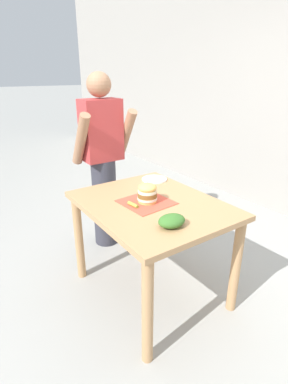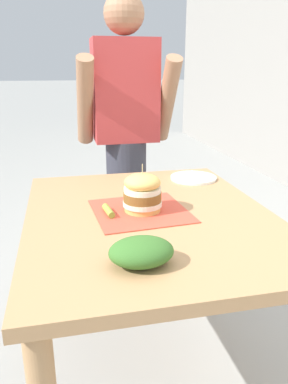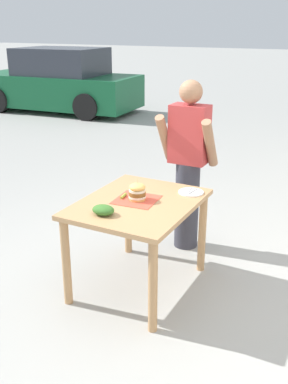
{
  "view_description": "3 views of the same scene",
  "coord_description": "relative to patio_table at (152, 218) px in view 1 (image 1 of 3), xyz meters",
  "views": [
    {
      "loc": [
        -1.17,
        -1.61,
        1.68
      ],
      "look_at": [
        0.0,
        0.1,
        0.85
      ],
      "focal_mm": 28.0,
      "sensor_mm": 36.0,
      "label": 1
    },
    {
      "loc": [
        -0.3,
        -1.25,
        1.31
      ],
      "look_at": [
        0.0,
        0.1,
        0.85
      ],
      "focal_mm": 35.0,
      "sensor_mm": 36.0,
      "label": 2
    },
    {
      "loc": [
        1.63,
        -3.02,
        2.17
      ],
      "look_at": [
        0.0,
        0.1,
        0.85
      ],
      "focal_mm": 42.0,
      "sensor_mm": 36.0,
      "label": 3
    }
  ],
  "objects": [
    {
      "name": "pickle_spear",
      "position": [
        -0.15,
        0.02,
        0.14
      ],
      "size": [
        0.04,
        0.1,
        0.02
      ],
      "primitive_type": "cylinder",
      "rotation": [
        0.0,
        1.57,
        1.69
      ],
      "color": "#8EA83D",
      "rests_on": "serving_paper"
    },
    {
      "name": "patio_table",
      "position": [
        0.0,
        0.0,
        0.0
      ],
      "size": [
        0.9,
        1.13,
        0.8
      ],
      "color": "tan",
      "rests_on": "ground"
    },
    {
      "name": "parked_car_near_curb",
      "position": [
        6.03,
        6.44,
        0.05
      ],
      "size": [
        4.23,
        1.89,
        1.6
      ],
      "color": "gray",
      "rests_on": "ground"
    },
    {
      "name": "side_plate_with_forks",
      "position": [
        0.31,
        0.39,
        0.13
      ],
      "size": [
        0.22,
        0.22,
        0.02
      ],
      "color": "white",
      "rests_on": "patio_table"
    },
    {
      "name": "diner_across_table",
      "position": [
        0.07,
        0.9,
        0.22
      ],
      "size": [
        0.55,
        0.35,
        1.69
      ],
      "color": "#33333D",
      "rests_on": "ground"
    },
    {
      "name": "serving_paper",
      "position": [
        -0.03,
        0.03,
        0.13
      ],
      "size": [
        0.37,
        0.37,
        0.0
      ],
      "primitive_type": "cube",
      "rotation": [
        0.0,
        0.0,
        0.08
      ],
      "color": "#D64C38",
      "rests_on": "patio_table"
    },
    {
      "name": "ground_plane",
      "position": [
        0.0,
        0.0,
        -0.67
      ],
      "size": [
        80.0,
        80.0,
        0.0
      ],
      "primitive_type": "plane",
      "color": "#9E9E99"
    },
    {
      "name": "sandwich",
      "position": [
        -0.02,
        0.02,
        0.2
      ],
      "size": [
        0.15,
        0.15,
        0.18
      ],
      "color": "#E5B25B",
      "rests_on": "serving_paper"
    },
    {
      "name": "side_salad",
      "position": [
        -0.11,
        -0.36,
        0.16
      ],
      "size": [
        0.18,
        0.14,
        0.08
      ],
      "primitive_type": "ellipsoid",
      "color": "#386B28",
      "rests_on": "patio_table"
    }
  ]
}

